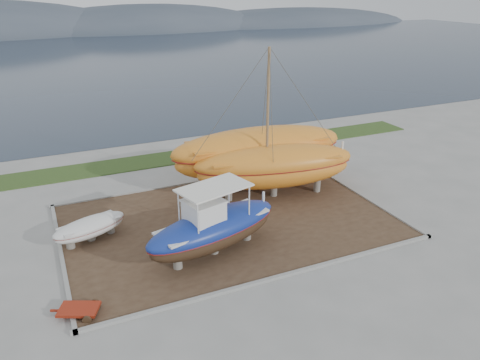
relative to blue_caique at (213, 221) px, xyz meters
name	(u,v)px	position (x,y,z in m)	size (l,w,h in m)	color
ground	(260,256)	(2.01, -1.14, -1.86)	(140.00, 140.00, 0.00)	gray
dirt_patch	(229,221)	(2.01, 2.86, -1.83)	(18.00, 12.00, 0.06)	#422D1E
curb_frame	(229,220)	(2.01, 2.86, -1.79)	(18.60, 12.60, 0.15)	gray
grass_strip	(171,158)	(2.01, 14.36, -1.82)	(44.00, 3.00, 0.08)	#284219
sea	(82,60)	(2.01, 68.86, -1.86)	(260.00, 100.00, 0.04)	#1C2838
mountain_ridge	(57,32)	(2.01, 123.86, -1.86)	(200.00, 36.00, 20.00)	#333D49
blue_caique	(213,221)	(0.00, 0.00, 0.00)	(7.48, 2.34, 3.61)	navy
white_dinghy	(90,230)	(-5.48, 3.88, -1.20)	(3.99, 1.50, 1.20)	silver
orange_sailboat	(276,126)	(5.99, 4.85, 2.84)	(10.23, 3.01, 9.29)	orange
orange_bare_hull	(258,158)	(5.85, 6.83, 0.13)	(11.77, 3.53, 3.86)	orange
red_trailer	(79,311)	(-6.80, -2.13, -1.69)	(2.39, 1.19, 0.34)	maroon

